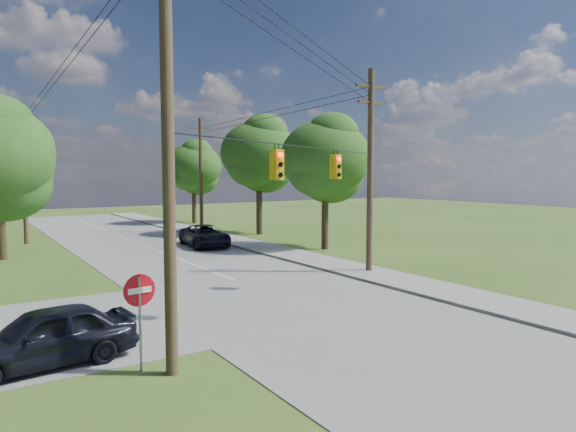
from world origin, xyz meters
TOP-DOWN VIEW (x-y plane):
  - ground at (0.00, 0.00)m, footprint 140.00×140.00m
  - main_road at (2.00, 5.00)m, footprint 10.00×100.00m
  - sidewalk_east at (8.70, 5.00)m, footprint 2.60×100.00m
  - pole_sw at (-4.60, 0.40)m, footprint 2.00×0.32m
  - pole_ne at (8.90, 8.00)m, footprint 2.00×0.32m
  - pole_north_e at (8.90, 30.00)m, footprint 2.00×0.32m
  - pole_north_w at (-5.00, 30.00)m, footprint 2.00×0.32m
  - power_lines at (1.50, 11.54)m, footprint 13.93×29.62m
  - traffic_signals at (2.55, 4.43)m, footprint 4.91×3.27m
  - tree_e_near at (12.00, 16.00)m, footprint 6.20×6.20m
  - tree_e_mid at (12.50, 26.00)m, footprint 6.60×6.60m
  - tree_e_far at (11.50, 38.00)m, footprint 5.80×5.80m
  - car_cross_dark at (-7.28, 2.70)m, footprint 4.88×2.40m
  - car_main_north at (5.50, 21.51)m, footprint 3.05×5.67m
  - do_not_enter_sign at (-5.23, 1.00)m, footprint 0.86×0.14m

SIDE VIEW (x-z plane):
  - ground at x=0.00m, z-range 0.00..0.00m
  - main_road at x=2.00m, z-range 0.00..0.03m
  - sidewalk_east at x=8.70m, z-range 0.00..0.12m
  - car_main_north at x=5.50m, z-range 0.03..1.54m
  - car_cross_dark at x=-7.28m, z-range 0.03..1.64m
  - do_not_enter_sign at x=-5.23m, z-range 0.58..3.17m
  - pole_north_e at x=8.90m, z-range 0.13..10.13m
  - pole_north_w at x=-5.00m, z-range 0.13..10.13m
  - pole_ne at x=8.90m, z-range 0.22..10.72m
  - traffic_signals at x=2.55m, z-range 4.97..6.02m
  - tree_e_far at x=11.50m, z-range 1.76..10.08m
  - pole_sw at x=-4.60m, z-range 0.23..12.23m
  - tree_e_near at x=12.00m, z-range 1.85..10.66m
  - tree_e_mid at x=12.50m, z-range 2.09..11.73m
  - power_lines at x=1.50m, z-range 6.69..11.62m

